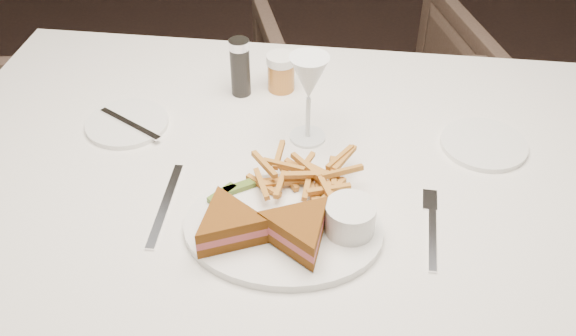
{
  "coord_description": "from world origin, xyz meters",
  "views": [
    {
      "loc": [
        -0.0,
        -1.16,
        1.49
      ],
      "look_at": [
        -0.18,
        -0.35,
        0.8
      ],
      "focal_mm": 40.0,
      "sensor_mm": 36.0,
      "label": 1
    }
  ],
  "objects": [
    {
      "name": "ground",
      "position": [
        0.0,
        0.0,
        0.0
      ],
      "size": [
        5.0,
        5.0,
        0.0
      ],
      "primitive_type": "plane",
      "color": "black",
      "rests_on": "ground"
    },
    {
      "name": "chair_far",
      "position": [
        -0.11,
        0.59,
        0.33
      ],
      "size": [
        0.84,
        0.82,
        0.67
      ],
      "primitive_type": "imported",
      "rotation": [
        0.0,
        0.0,
        3.55
      ],
      "color": "#48362C",
      "rests_on": "ground"
    },
    {
      "name": "table",
      "position": [
        -0.18,
        -0.3,
        0.38
      ],
      "size": [
        1.44,
        1.02,
        0.75
      ],
      "primitive_type": "cube",
      "rotation": [
        0.0,
        0.0,
        0.08
      ],
      "color": "silver",
      "rests_on": "ground"
    },
    {
      "name": "table_setting",
      "position": [
        -0.17,
        -0.35,
        0.79
      ],
      "size": [
        0.84,
        0.58,
        0.18
      ],
      "color": "white",
      "rests_on": "table"
    }
  ]
}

